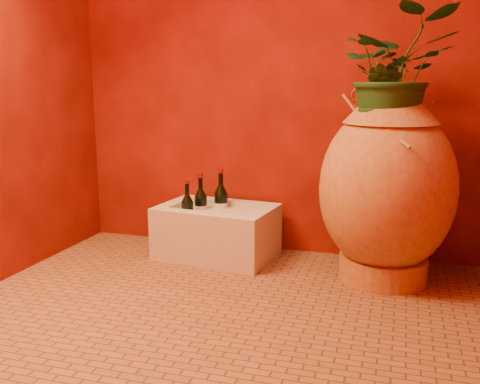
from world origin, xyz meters
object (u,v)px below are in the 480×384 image
(wine_bottle_b, at_px, (188,213))
(wine_bottle_c, at_px, (221,205))
(stone_basin, at_px, (217,232))
(wall_tap, at_px, (357,103))
(wine_bottle_a, at_px, (201,208))
(amphora, at_px, (387,188))

(wine_bottle_b, relative_size, wine_bottle_c, 0.88)
(wine_bottle_b, bearing_deg, stone_basin, 31.22)
(wine_bottle_c, relative_size, wall_tap, 1.96)
(stone_basin, xyz_separation_m, wine_bottle_a, (-0.11, 0.03, 0.14))
(stone_basin, relative_size, wine_bottle_b, 2.33)
(amphora, distance_m, wine_bottle_a, 1.09)
(amphora, xyz_separation_m, wine_bottle_a, (-1.06, 0.13, -0.21))
(amphora, xyz_separation_m, wine_bottle_c, (-0.96, 0.19, -0.20))
(stone_basin, distance_m, wine_bottle_b, 0.22)
(amphora, distance_m, stone_basin, 1.02)
(amphora, xyz_separation_m, stone_basin, (-0.95, 0.10, -0.34))
(wine_bottle_c, distance_m, wall_tap, 0.99)
(amphora, relative_size, wine_bottle_b, 3.26)
(amphora, relative_size, wine_bottle_a, 3.07)
(wine_bottle_b, xyz_separation_m, wall_tap, (0.91, 0.25, 0.63))
(wine_bottle_a, xyz_separation_m, wine_bottle_c, (0.10, 0.07, 0.01))
(wine_bottle_b, bearing_deg, wall_tap, 15.30)
(stone_basin, distance_m, wall_tap, 1.09)
(amphora, height_order, wine_bottle_b, amphora)
(amphora, relative_size, wall_tap, 5.59)
(stone_basin, xyz_separation_m, wine_bottle_b, (-0.15, -0.09, 0.13))
(amphora, xyz_separation_m, wine_bottle_b, (-1.10, 0.01, -0.21))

